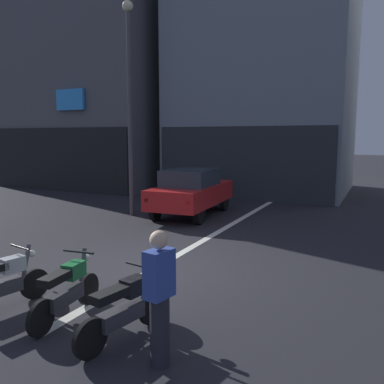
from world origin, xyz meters
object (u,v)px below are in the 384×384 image
Objects in this scene: motorcycle_silver_row_leftmost at (2,282)px; street_lamp at (129,89)px; person_by_motorcycles at (159,298)px; car_red_crossing_near at (191,191)px; motorcycle_green_row_left_mid at (67,289)px; motorcycle_black_row_centre at (124,307)px.

street_lamp is at bearing 108.86° from motorcycle_silver_row_leftmost.
street_lamp is at bearing 125.91° from person_by_motorcycles.
street_lamp is 4.37× the size of motorcycle_silver_row_leftmost.
motorcycle_silver_row_leftmost is (0.62, -8.31, -0.43)m from car_red_crossing_near.
motorcycle_green_row_left_mid is at bearing 165.57° from person_by_motorcycles.
person_by_motorcycles is (3.06, -0.29, 0.40)m from motorcycle_silver_row_leftmost.
car_red_crossing_near is 4.06m from street_lamp.
motorcycle_silver_row_leftmost is 0.99× the size of person_by_motorcycles.
person_by_motorcycles reaches higher than motorcycle_silver_row_leftmost.
street_lamp is 8.79m from motorcycle_silver_row_leftmost.
motorcycle_black_row_centre is (1.16, -0.16, 0.00)m from motorcycle_green_row_left_mid.
car_red_crossing_near is 8.34m from motorcycle_silver_row_leftmost.
motorcycle_green_row_left_mid is 1.18m from motorcycle_black_row_centre.
person_by_motorcycles is (3.69, -8.60, -0.03)m from car_red_crossing_near.
person_by_motorcycles is at bearing -14.43° from motorcycle_green_row_left_mid.
person_by_motorcycles reaches higher than motorcycle_black_row_centre.
person_by_motorcycles is (0.74, -0.33, 0.40)m from motorcycle_black_row_centre.
street_lamp is 9.02m from motorcycle_green_row_left_mid.
motorcycle_silver_row_leftmost is 2.32m from motorcycle_black_row_centre.
motorcycle_black_row_centre is at bearing -70.42° from car_red_crossing_near.
car_red_crossing_near is at bearing 102.37° from motorcycle_green_row_left_mid.
motorcycle_silver_row_leftmost is 1.17m from motorcycle_green_row_left_mid.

